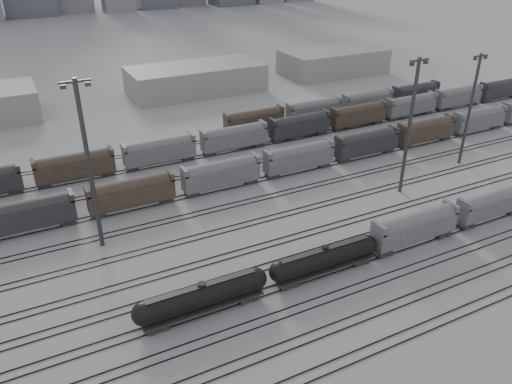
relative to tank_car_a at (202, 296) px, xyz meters
name	(u,v)px	position (x,y,z in m)	size (l,w,h in m)	color
ground	(364,264)	(24.99, -1.00, -2.58)	(900.00, 900.00, 0.00)	#B8B8BD
tracks	(302,211)	(24.99, 16.50, -2.50)	(220.00, 71.50, 0.16)	black
tank_car_a	(202,296)	(0.00, 0.00, 0.00)	(18.07, 3.01, 4.47)	#27282A
tank_car_b	(325,258)	(18.47, 0.00, -0.07)	(17.58, 2.93, 4.35)	#27282A
hopper_car_a	(415,226)	(34.96, 0.00, 0.74)	(15.04, 2.99, 5.38)	#27282A
hopper_car_b	(491,203)	(51.85, 0.00, 0.49)	(13.89, 2.76, 4.97)	#27282A
light_mast_b	(89,163)	(-8.30, 21.69, 11.39)	(4.22, 0.67, 26.35)	#39393C
light_mast_c	(410,125)	(45.50, 14.76, 10.68)	(4.00, 0.64, 25.01)	#39393C
light_mast_d	(470,108)	(65.58, 19.22, 9.54)	(3.66, 0.59, 22.85)	#39393C
bg_string_near	(299,159)	(32.99, 31.00, 0.22)	(151.00, 3.00, 5.60)	gray
bg_string_mid	(300,127)	(42.99, 47.00, 0.22)	(151.00, 3.00, 5.60)	#27282A
bg_string_far	(341,107)	(60.49, 55.00, 0.22)	(66.00, 3.00, 5.60)	brown
warehouse_mid	(196,79)	(34.99, 94.00, 1.42)	(40.00, 18.00, 8.00)	#9A9A9D
warehouse_right	(333,62)	(84.99, 94.00, 1.42)	(35.00, 18.00, 8.00)	#9A9A9D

